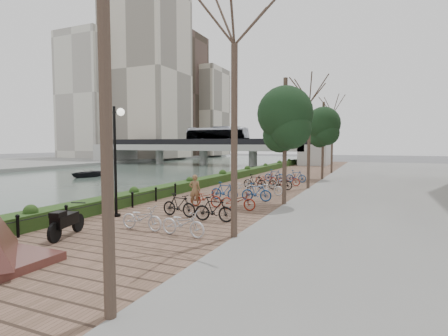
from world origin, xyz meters
The scene contains 13 objects.
ground centered at (0.00, 0.00, 0.00)m, with size 220.00×220.00×0.00m, color #59595B.
river_water centered at (-15.00, 25.00, 0.01)m, with size 30.00×130.00×0.02m, color #46574E.
promenade centered at (4.00, 17.50, 0.25)m, with size 8.00×75.00×0.50m, color brown.
hedge centered at (0.60, 20.00, 0.80)m, with size 1.10×56.00×0.60m, color #1C3914.
chain_fence centered at (1.40, 2.00, 0.85)m, with size 0.10×14.10×0.70m.
lamppost centered at (2.09, 3.03, 3.92)m, with size 1.02×0.32×4.72m.
motorcycle centered at (2.84, -0.28, 1.04)m, with size 0.54×1.74×1.09m, color black, non-canonical shape.
pedestrian centered at (4.00, 6.64, 1.30)m, with size 0.58×0.38×1.59m, color brown.
bicycle_parking centered at (5.50, 10.34, 0.97)m, with size 2.40×19.89×1.00m.
street_trees centered at (8.00, 12.68, 3.69)m, with size 3.20×37.12×6.80m.
bridge centered at (-14.46, 45.00, 3.37)m, with size 36.00×10.77×6.50m.
boat centered at (-16.49, 19.90, 0.44)m, with size 2.88×4.03×0.84m, color black.
far_buildings centered at (-41.66, 65.91, 16.12)m, with size 35.00×38.00×38.00m.
Camera 1 is at (12.34, -8.79, 3.64)m, focal length 28.00 mm.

